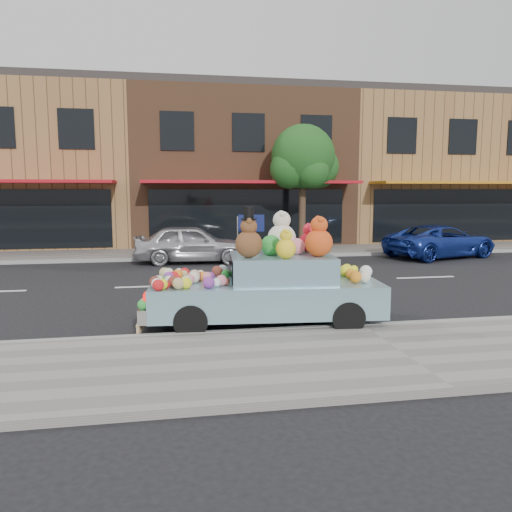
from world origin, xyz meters
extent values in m
plane|color=black|center=(0.00, 0.00, 0.00)|extent=(120.00, 120.00, 0.00)
cube|color=gray|center=(0.00, -6.50, 0.06)|extent=(60.00, 3.00, 0.12)
cube|color=gray|center=(0.00, 6.50, 0.06)|extent=(60.00, 3.00, 0.12)
cube|color=gray|center=(0.00, -5.00, 0.07)|extent=(60.00, 0.12, 0.13)
cube|color=gray|center=(0.00, 5.00, 0.07)|extent=(60.00, 0.12, 0.13)
cube|color=olive|center=(-10.00, 12.00, 3.50)|extent=(10.00, 8.00, 7.00)
cube|color=#332D2B|center=(-10.00, 12.00, 7.15)|extent=(10.00, 8.00, 0.30)
cube|color=black|center=(-10.00, 7.98, 1.40)|extent=(8.50, 0.06, 2.40)
cube|color=black|center=(-7.00, 7.98, 5.00)|extent=(1.40, 0.06, 1.60)
cube|color=brown|center=(0.00, 12.00, 3.50)|extent=(10.00, 8.00, 7.00)
cube|color=#332D2B|center=(0.00, 12.00, 7.15)|extent=(10.00, 8.00, 0.30)
cube|color=black|center=(0.00, 7.98, 1.40)|extent=(8.50, 0.06, 2.40)
cube|color=#AD0F1A|center=(0.00, 7.10, 2.90)|extent=(9.00, 1.80, 0.12)
cube|color=black|center=(-3.00, 7.98, 5.00)|extent=(1.40, 0.06, 1.60)
cube|color=black|center=(0.00, 7.98, 5.00)|extent=(1.40, 0.06, 1.60)
cube|color=black|center=(3.00, 7.98, 5.00)|extent=(1.40, 0.06, 1.60)
cube|color=olive|center=(10.00, 12.00, 3.50)|extent=(10.00, 8.00, 7.00)
cube|color=#332D2B|center=(10.00, 12.00, 7.15)|extent=(10.00, 8.00, 0.30)
cube|color=black|center=(10.00, 7.98, 1.40)|extent=(8.50, 0.06, 2.40)
cube|color=#BF7716|center=(10.00, 7.10, 2.90)|extent=(9.00, 1.80, 0.12)
cube|color=black|center=(7.00, 7.98, 5.00)|extent=(1.40, 0.06, 1.60)
cube|color=black|center=(10.00, 7.98, 5.00)|extent=(1.40, 0.06, 1.60)
cylinder|color=#38281C|center=(2.00, 6.50, 1.60)|extent=(0.28, 0.28, 3.20)
sphere|color=#144717|center=(2.00, 6.50, 3.92)|extent=(2.60, 2.60, 2.60)
sphere|color=#144717|center=(2.70, 6.80, 3.52)|extent=(1.80, 1.80, 1.80)
sphere|color=#144717|center=(1.40, 6.30, 3.42)|extent=(1.60, 1.60, 1.60)
sphere|color=#144717|center=(2.20, 5.90, 3.32)|extent=(1.40, 1.40, 1.40)
sphere|color=#144717|center=(1.70, 7.10, 3.62)|extent=(1.60, 1.60, 1.60)
imported|color=silver|center=(-2.65, 4.27, 0.68)|extent=(4.09, 1.83, 1.37)
imported|color=#1C359B|center=(6.83, 4.04, 0.62)|extent=(4.88, 3.26, 1.24)
cylinder|color=black|center=(-0.34, -5.16, 0.30)|extent=(0.62, 0.25, 0.60)
cylinder|color=black|center=(-0.20, -3.60, 0.30)|extent=(0.62, 0.25, 0.60)
cylinder|color=black|center=(-3.13, -4.92, 0.30)|extent=(0.62, 0.25, 0.60)
cylinder|color=black|center=(-2.99, -3.36, 0.30)|extent=(0.62, 0.25, 0.60)
cube|color=#7FADBE|center=(-1.66, -4.26, 0.55)|extent=(4.43, 2.07, 0.60)
cube|color=#7FADBE|center=(-1.37, -4.29, 1.10)|extent=(2.02, 1.66, 0.50)
cube|color=silver|center=(-3.88, -4.07, 0.40)|extent=(0.31, 1.79, 0.26)
cube|color=red|center=(-3.88, -4.75, 0.72)|extent=(0.08, 0.28, 0.16)
cube|color=red|center=(-3.77, -3.39, 0.72)|extent=(0.08, 0.28, 0.16)
cube|color=black|center=(-2.31, -4.20, 1.10)|extent=(0.15, 1.30, 0.40)
sphere|color=brown|center=(-2.04, -4.58, 1.60)|extent=(0.50, 0.50, 0.50)
sphere|color=brown|center=(-2.04, -4.58, 1.92)|extent=(0.31, 0.31, 0.31)
sphere|color=brown|center=(-2.04, -4.69, 2.02)|extent=(0.12, 0.12, 0.12)
sphere|color=brown|center=(-2.04, -4.47, 2.02)|extent=(0.12, 0.12, 0.12)
cylinder|color=black|center=(-2.04, -4.58, 2.05)|extent=(0.29, 0.29, 0.02)
cylinder|color=black|center=(-2.04, -4.58, 2.16)|extent=(0.19, 0.19, 0.22)
sphere|color=beige|center=(-1.28, -3.94, 1.63)|extent=(0.56, 0.56, 0.56)
sphere|color=beige|center=(-1.28, -3.94, 1.99)|extent=(0.35, 0.35, 0.35)
sphere|color=beige|center=(-1.28, -4.06, 2.11)|extent=(0.13, 0.13, 0.13)
sphere|color=beige|center=(-1.28, -3.82, 2.11)|extent=(0.13, 0.13, 0.13)
sphere|color=#C64012|center=(-0.74, -4.64, 1.61)|extent=(0.51, 0.51, 0.51)
sphere|color=#C64012|center=(-0.74, -4.64, 1.94)|extent=(0.32, 0.32, 0.32)
sphere|color=#C64012|center=(-0.74, -4.75, 2.04)|extent=(0.12, 0.12, 0.12)
sphere|color=#C64012|center=(-0.74, -4.53, 2.04)|extent=(0.12, 0.12, 0.12)
sphere|color=red|center=(-0.73, -3.94, 1.55)|extent=(0.39, 0.39, 0.39)
sphere|color=red|center=(-0.73, -3.94, 1.80)|extent=(0.24, 0.24, 0.24)
sphere|color=red|center=(-0.73, -4.02, 1.87)|extent=(0.09, 0.09, 0.09)
sphere|color=red|center=(-0.73, -3.85, 1.87)|extent=(0.09, 0.09, 0.09)
sphere|color=white|center=(-1.92, -3.79, 1.56)|extent=(0.42, 0.42, 0.42)
sphere|color=white|center=(-1.92, -3.79, 1.83)|extent=(0.26, 0.26, 0.26)
sphere|color=white|center=(-1.92, -3.88, 1.91)|extent=(0.10, 0.10, 0.10)
sphere|color=white|center=(-1.92, -3.69, 1.91)|extent=(0.10, 0.10, 0.10)
sphere|color=yellow|center=(-1.41, -4.83, 1.53)|extent=(0.37, 0.37, 0.37)
sphere|color=yellow|center=(-1.41, -4.83, 1.77)|extent=(0.23, 0.23, 0.23)
sphere|color=yellow|center=(-1.41, -4.91, 1.84)|extent=(0.09, 0.09, 0.09)
sphere|color=yellow|center=(-1.41, -4.75, 1.84)|extent=(0.09, 0.09, 0.09)
sphere|color=#24872E|center=(-1.56, -4.27, 1.53)|extent=(0.40, 0.40, 0.40)
sphere|color=#D26979|center=(-1.06, -4.26, 1.50)|extent=(0.32, 0.32, 0.32)
sphere|color=#A19158|center=(-3.32, -4.80, 0.96)|extent=(0.21, 0.21, 0.21)
sphere|color=maroon|center=(-2.92, -4.06, 0.94)|extent=(0.18, 0.18, 0.18)
sphere|color=#24872E|center=(-2.39, -3.89, 0.94)|extent=(0.18, 0.18, 0.18)
sphere|color=#742C87|center=(-2.70, -4.05, 0.94)|extent=(0.17, 0.17, 0.17)
sphere|color=yellow|center=(-3.60, -4.76, 0.95)|extent=(0.19, 0.19, 0.19)
sphere|color=silver|center=(-2.40, -3.43, 0.95)|extent=(0.21, 0.21, 0.21)
sphere|color=beige|center=(-3.18, -4.69, 0.96)|extent=(0.22, 0.22, 0.22)
sphere|color=orange|center=(-2.84, -4.07, 0.94)|extent=(0.19, 0.19, 0.19)
sphere|color=red|center=(-3.53, -4.67, 0.92)|extent=(0.13, 0.13, 0.13)
sphere|color=red|center=(-3.34, -4.22, 0.93)|extent=(0.16, 0.16, 0.16)
sphere|color=#742C87|center=(-3.48, -3.97, 0.94)|extent=(0.19, 0.19, 0.19)
sphere|color=red|center=(-3.67, -4.87, 0.95)|extent=(0.20, 0.20, 0.20)
sphere|color=#D26979|center=(-2.77, -4.13, 0.94)|extent=(0.19, 0.19, 0.19)
sphere|color=red|center=(-3.39, -3.92, 0.94)|extent=(0.18, 0.18, 0.18)
sphere|color=silver|center=(-3.69, -4.74, 0.95)|extent=(0.20, 0.20, 0.20)
sphere|color=#742C87|center=(-2.79, -4.78, 0.95)|extent=(0.21, 0.21, 0.21)
sphere|color=#D26979|center=(-2.83, -4.73, 0.92)|extent=(0.15, 0.15, 0.15)
sphere|color=beige|center=(-3.49, -3.64, 0.95)|extent=(0.20, 0.20, 0.20)
sphere|color=beige|center=(-2.87, -3.74, 0.93)|extent=(0.16, 0.16, 0.16)
sphere|color=orange|center=(-3.31, -3.84, 0.95)|extent=(0.20, 0.20, 0.20)
sphere|color=#A19158|center=(-3.57, -3.58, 0.95)|extent=(0.21, 0.21, 0.21)
sphere|color=#24872E|center=(-3.52, -4.19, 0.92)|extent=(0.15, 0.15, 0.15)
sphere|color=maroon|center=(-2.53, -3.56, 0.96)|extent=(0.21, 0.21, 0.21)
sphere|color=yellow|center=(-3.19, -4.76, 0.95)|extent=(0.20, 0.20, 0.20)
sphere|color=red|center=(-3.18, -3.65, 0.95)|extent=(0.20, 0.20, 0.20)
sphere|color=silver|center=(-3.28, -3.36, 0.93)|extent=(0.15, 0.15, 0.15)
sphere|color=maroon|center=(-2.47, -4.57, 0.92)|extent=(0.14, 0.14, 0.14)
sphere|color=#D26979|center=(-2.55, -4.59, 0.95)|extent=(0.20, 0.20, 0.20)
sphere|color=beige|center=(-3.66, -4.17, 0.93)|extent=(0.15, 0.15, 0.15)
sphere|color=silver|center=(-3.48, -4.43, 0.94)|extent=(0.19, 0.19, 0.19)
sphere|color=silver|center=(-2.65, -4.69, 0.93)|extent=(0.16, 0.16, 0.16)
sphere|color=maroon|center=(-3.40, -4.59, 0.96)|extent=(0.21, 0.21, 0.21)
sphere|color=beige|center=(-3.02, -4.22, 0.96)|extent=(0.21, 0.21, 0.21)
sphere|color=maroon|center=(-3.73, -4.52, 0.95)|extent=(0.20, 0.20, 0.20)
sphere|color=#D26979|center=(-3.11, -4.33, 0.94)|extent=(0.18, 0.18, 0.18)
sphere|color=#A19158|center=(-3.19, -3.72, 0.93)|extent=(0.17, 0.17, 0.17)
sphere|color=#D8A88C|center=(-3.00, -4.09, 0.97)|extent=(0.22, 0.22, 0.22)
sphere|color=yellow|center=(-3.82, -3.45, 0.61)|extent=(0.15, 0.15, 0.15)
sphere|color=#24872E|center=(-3.94, -4.85, 0.62)|extent=(0.17, 0.17, 0.17)
sphere|color=beige|center=(-3.93, -4.67, 0.60)|extent=(0.14, 0.14, 0.14)
sphere|color=#742C87|center=(-3.92, -4.53, 0.60)|extent=(0.14, 0.14, 0.14)
sphere|color=#742C87|center=(-3.90, -4.40, 0.60)|extent=(0.14, 0.14, 0.14)
sphere|color=silver|center=(-3.81, -3.30, 0.61)|extent=(0.16, 0.16, 0.16)
sphere|color=maroon|center=(-3.84, -3.61, 0.61)|extent=(0.16, 0.16, 0.16)
sphere|color=#A19158|center=(-3.93, -4.65, 0.61)|extent=(0.16, 0.16, 0.16)
sphere|color=orange|center=(-0.06, -4.75, 0.96)|extent=(0.23, 0.23, 0.23)
sphere|color=orange|center=(0.00, -4.34, 0.95)|extent=(0.19, 0.19, 0.19)
sphere|color=yellow|center=(0.31, -3.73, 0.94)|extent=(0.17, 0.17, 0.17)
sphere|color=silver|center=(0.35, -4.27, 0.97)|extent=(0.25, 0.25, 0.25)
sphere|color=yellow|center=(0.00, -4.02, 0.96)|extent=(0.23, 0.23, 0.23)
sphere|color=yellow|center=(0.13, -3.81, 0.96)|extent=(0.22, 0.22, 0.22)
sphere|color=beige|center=(0.12, -4.78, 0.96)|extent=(0.21, 0.21, 0.21)
cylinder|color=#997A54|center=(-4.03, -4.91, 0.17)|extent=(0.06, 0.06, 0.17)
sphere|color=#997A54|center=(-4.03, -4.91, 0.26)|extent=(0.07, 0.07, 0.07)
cylinder|color=#997A54|center=(-4.02, -4.81, 0.17)|extent=(0.06, 0.06, 0.17)
sphere|color=#997A54|center=(-4.02, -4.81, 0.26)|extent=(0.07, 0.07, 0.07)
cylinder|color=#997A54|center=(-4.01, -4.71, 0.17)|extent=(0.06, 0.06, 0.17)
sphere|color=#997A54|center=(-4.01, -4.71, 0.26)|extent=(0.07, 0.07, 0.07)
cylinder|color=#997A54|center=(-4.00, -4.61, 0.17)|extent=(0.06, 0.06, 0.17)
sphere|color=#997A54|center=(-4.00, -4.61, 0.26)|extent=(0.07, 0.07, 0.07)
cylinder|color=#997A54|center=(-3.99, -4.51, 0.17)|extent=(0.06, 0.06, 0.17)
sphere|color=#997A54|center=(-3.99, -4.51, 0.26)|extent=(0.07, 0.07, 0.07)
cylinder|color=#997A54|center=(-3.99, -4.41, 0.17)|extent=(0.06, 0.06, 0.17)
sphere|color=#997A54|center=(-3.99, -4.41, 0.26)|extent=(0.07, 0.07, 0.07)
cylinder|color=#997A54|center=(-3.98, -4.31, 0.17)|extent=(0.06, 0.06, 0.17)
sphere|color=#997A54|center=(-3.98, -4.31, 0.26)|extent=(0.07, 0.07, 0.07)
cylinder|color=#997A54|center=(-3.97, -4.21, 0.17)|extent=(0.06, 0.06, 0.17)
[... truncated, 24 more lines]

